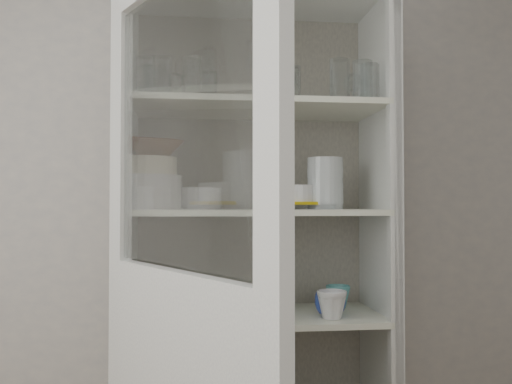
% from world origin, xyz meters
% --- Properties ---
extents(wall_back, '(3.60, 0.02, 2.60)m').
position_xyz_m(wall_back, '(0.00, 1.50, 1.30)').
color(wall_back, '#999693').
rests_on(wall_back, ground).
extents(pantry_cabinet, '(1.00, 0.45, 2.10)m').
position_xyz_m(pantry_cabinet, '(0.20, 1.34, 0.94)').
color(pantry_cabinet, silver).
rests_on(pantry_cabinet, floor).
extents(cupboard_door, '(0.48, 0.80, 2.00)m').
position_xyz_m(cupboard_door, '(-0.08, 0.66, 0.87)').
color(cupboard_door, silver).
rests_on(cupboard_door, floor).
extents(tumbler_0, '(0.08, 0.08, 0.15)m').
position_xyz_m(tumbler_0, '(-0.21, 1.16, 1.73)').
color(tumbler_0, silver).
rests_on(tumbler_0, shelf_glass).
extents(tumbler_1, '(0.09, 0.09, 0.14)m').
position_xyz_m(tumbler_1, '(-0.15, 1.14, 1.73)').
color(tumbler_1, silver).
rests_on(tumbler_1, shelf_glass).
extents(tumbler_2, '(0.08, 0.08, 0.14)m').
position_xyz_m(tumbler_2, '(-0.05, 1.12, 1.73)').
color(tumbler_2, silver).
rests_on(tumbler_2, shelf_glass).
extents(tumbler_3, '(0.07, 0.07, 0.14)m').
position_xyz_m(tumbler_3, '(0.28, 1.14, 1.73)').
color(tumbler_3, silver).
rests_on(tumbler_3, shelf_glass).
extents(tumbler_4, '(0.07, 0.07, 0.15)m').
position_xyz_m(tumbler_4, '(0.49, 1.12, 1.74)').
color(tumbler_4, silver).
rests_on(tumbler_4, shelf_glass).
extents(tumbler_5, '(0.09, 0.09, 0.15)m').
position_xyz_m(tumbler_5, '(0.58, 1.12, 1.73)').
color(tumbler_5, silver).
rests_on(tumbler_5, shelf_glass).
extents(tumbler_6, '(0.08, 0.08, 0.14)m').
position_xyz_m(tumbler_6, '(0.61, 1.13, 1.73)').
color(tumbler_6, silver).
rests_on(tumbler_6, shelf_glass).
extents(tumbler_7, '(0.10, 0.10, 0.15)m').
position_xyz_m(tumbler_7, '(-0.21, 1.27, 1.73)').
color(tumbler_7, silver).
rests_on(tumbler_7, shelf_glass).
extents(tumbler_8, '(0.09, 0.09, 0.15)m').
position_xyz_m(tumbler_8, '(-0.18, 1.29, 1.74)').
color(tumbler_8, silver).
rests_on(tumbler_8, shelf_glass).
extents(tumbler_9, '(0.08, 0.08, 0.12)m').
position_xyz_m(tumbler_9, '(0.02, 1.26, 1.72)').
color(tumbler_9, silver).
rests_on(tumbler_9, shelf_glass).
extents(tumbler_10, '(0.10, 0.10, 0.15)m').
position_xyz_m(tumbler_10, '(0.27, 1.28, 1.74)').
color(tumbler_10, silver).
rests_on(tumbler_10, shelf_glass).
extents(tumbler_11, '(0.08, 0.08, 0.15)m').
position_xyz_m(tumbler_11, '(0.33, 1.25, 1.74)').
color(tumbler_11, silver).
rests_on(tumbler_11, shelf_glass).
extents(goblet_0, '(0.07, 0.07, 0.16)m').
position_xyz_m(goblet_0, '(-0.11, 1.35, 1.74)').
color(goblet_0, silver).
rests_on(goblet_0, shelf_glass).
extents(goblet_1, '(0.08, 0.08, 0.17)m').
position_xyz_m(goblet_1, '(0.26, 1.40, 1.75)').
color(goblet_1, silver).
rests_on(goblet_1, shelf_glass).
extents(goblet_2, '(0.08, 0.08, 0.19)m').
position_xyz_m(goblet_2, '(0.33, 1.35, 1.76)').
color(goblet_2, silver).
rests_on(goblet_2, shelf_glass).
extents(goblet_3, '(0.08, 0.08, 0.17)m').
position_xyz_m(goblet_3, '(0.61, 1.35, 1.75)').
color(goblet_3, silver).
rests_on(goblet_3, shelf_glass).
extents(plate_stack_front, '(0.26, 0.26, 0.13)m').
position_xyz_m(plate_stack_front, '(-0.21, 1.23, 1.32)').
color(plate_stack_front, silver).
rests_on(plate_stack_front, shelf_plates).
extents(plate_stack_back, '(0.21, 0.21, 0.08)m').
position_xyz_m(plate_stack_back, '(-0.03, 1.37, 1.30)').
color(plate_stack_back, silver).
rests_on(plate_stack_back, shelf_plates).
extents(cream_bowl, '(0.22, 0.22, 0.07)m').
position_xyz_m(cream_bowl, '(-0.21, 1.23, 1.42)').
color(cream_bowl, beige).
rests_on(cream_bowl, plate_stack_front).
extents(terracotta_bowl, '(0.33, 0.33, 0.06)m').
position_xyz_m(terracotta_bowl, '(-0.21, 1.23, 1.48)').
color(terracotta_bowl, '#401F0E').
rests_on(terracotta_bowl, cream_bowl).
extents(glass_platter, '(0.36, 0.36, 0.02)m').
position_xyz_m(glass_platter, '(0.36, 1.27, 1.27)').
color(glass_platter, silver).
rests_on(glass_platter, shelf_plates).
extents(yellow_trivet, '(0.19, 0.19, 0.01)m').
position_xyz_m(yellow_trivet, '(0.36, 1.27, 1.28)').
color(yellow_trivet, '#E9AB0F').
rests_on(yellow_trivet, glass_platter).
extents(white_ramekin, '(0.19, 0.19, 0.06)m').
position_xyz_m(white_ramekin, '(0.36, 1.27, 1.32)').
color(white_ramekin, silver).
rests_on(white_ramekin, yellow_trivet).
extents(grey_bowl_stack, '(0.14, 0.14, 0.20)m').
position_xyz_m(grey_bowl_stack, '(0.47, 1.25, 1.36)').
color(grey_bowl_stack, '#B7BDBD').
rests_on(grey_bowl_stack, shelf_plates).
extents(mug_blue, '(0.13, 0.13, 0.09)m').
position_xyz_m(mug_blue, '(0.47, 1.18, 0.91)').
color(mug_blue, '#23409D').
rests_on(mug_blue, shelf_mugs).
extents(mug_teal, '(0.13, 0.13, 0.09)m').
position_xyz_m(mug_teal, '(0.54, 1.34, 0.91)').
color(mug_teal, teal).
rests_on(mug_teal, shelf_mugs).
extents(mug_white, '(0.14, 0.14, 0.10)m').
position_xyz_m(mug_white, '(0.46, 1.14, 0.91)').
color(mug_white, silver).
rests_on(mug_white, shelf_mugs).
extents(teal_jar, '(0.10, 0.10, 0.12)m').
position_xyz_m(teal_jar, '(0.27, 1.31, 0.92)').
color(teal_jar, teal).
rests_on(teal_jar, shelf_mugs).
extents(measuring_cups, '(0.10, 0.10, 0.04)m').
position_xyz_m(measuring_cups, '(-0.10, 1.18, 0.88)').
color(measuring_cups, silver).
rests_on(measuring_cups, shelf_mugs).
extents(white_canister, '(0.14, 0.14, 0.15)m').
position_xyz_m(white_canister, '(-0.17, 1.31, 0.93)').
color(white_canister, silver).
rests_on(white_canister, shelf_mugs).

